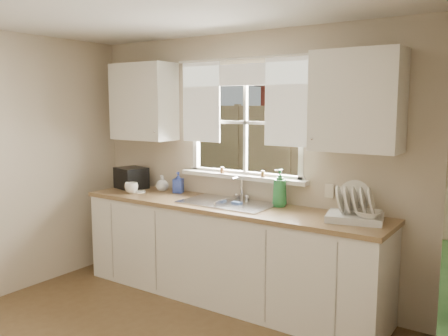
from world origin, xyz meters
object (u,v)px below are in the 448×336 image
Objects in this scene: soap_bottle_a at (280,188)px; black_appliance at (131,178)px; dish_rack at (355,211)px; cup at (131,188)px.

soap_bottle_a is 1.09× the size of black_appliance.
dish_rack is 1.56× the size of black_appliance.
black_appliance reaches higher than cup.
cup is at bearing -30.68° from black_appliance.
soap_bottle_a reaches higher than cup.
dish_rack reaches higher than cup.
soap_bottle_a is at bearing -13.65° from cup.
soap_bottle_a is 1.61m from cup.
soap_bottle_a is 2.47× the size of cup.
black_appliance is (-2.52, 0.06, 0.04)m from dish_rack.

